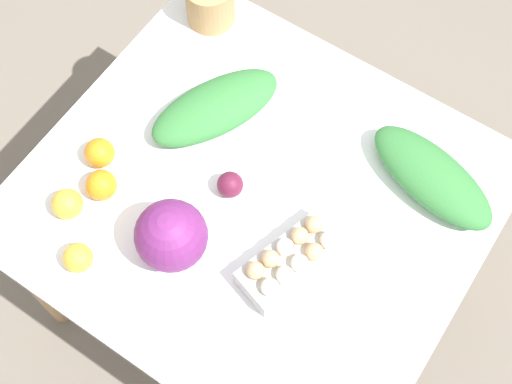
% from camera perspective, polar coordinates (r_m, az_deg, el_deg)
% --- Properties ---
extents(ground_plane, '(8.00, 8.00, 0.00)m').
position_cam_1_polar(ground_plane, '(2.54, 0.00, -7.64)').
color(ground_plane, '#70665B').
extents(dining_table, '(1.13, 1.03, 0.77)m').
position_cam_1_polar(dining_table, '(1.92, 0.00, -1.59)').
color(dining_table, silver).
rests_on(dining_table, ground_plane).
extents(cabbage_purple, '(0.18, 0.18, 0.18)m').
position_cam_1_polar(cabbage_purple, '(1.70, -6.80, -3.49)').
color(cabbage_purple, '#6B2366').
rests_on(cabbage_purple, dining_table).
extents(egg_carton, '(0.19, 0.29, 0.09)m').
position_cam_1_polar(egg_carton, '(1.72, 2.89, -5.41)').
color(egg_carton, '#A8A8A3').
rests_on(egg_carton, dining_table).
extents(paper_bag, '(0.14, 0.14, 0.13)m').
position_cam_1_polar(paper_bag, '(2.09, -3.69, 14.91)').
color(paper_bag, '#A87F51').
rests_on(paper_bag, dining_table).
extents(greens_bunch_chard, '(0.40, 0.24, 0.09)m').
position_cam_1_polar(greens_bunch_chard, '(1.85, 13.89, 1.20)').
color(greens_bunch_chard, '#337538').
rests_on(greens_bunch_chard, dining_table).
extents(greens_bunch_dandelion, '(0.30, 0.41, 0.09)m').
position_cam_1_polar(greens_bunch_dandelion, '(1.90, -3.27, 6.78)').
color(greens_bunch_dandelion, '#337538').
rests_on(greens_bunch_dandelion, dining_table).
extents(beet_root, '(0.07, 0.07, 0.07)m').
position_cam_1_polar(beet_root, '(1.80, -2.08, 0.60)').
color(beet_root, '#5B1933').
rests_on(beet_root, dining_table).
extents(orange_0, '(0.08, 0.08, 0.08)m').
position_cam_1_polar(orange_0, '(1.88, -12.40, 3.08)').
color(orange_0, orange).
rests_on(orange_0, dining_table).
extents(orange_1, '(0.07, 0.07, 0.07)m').
position_cam_1_polar(orange_1, '(1.77, -14.05, -5.14)').
color(orange_1, '#F9A833').
rests_on(orange_1, dining_table).
extents(orange_2, '(0.08, 0.08, 0.08)m').
position_cam_1_polar(orange_2, '(1.84, -12.27, 0.55)').
color(orange_2, orange).
rests_on(orange_2, dining_table).
extents(orange_3, '(0.08, 0.08, 0.08)m').
position_cam_1_polar(orange_3, '(1.83, -14.86, -0.93)').
color(orange_3, '#F9A833').
rests_on(orange_3, dining_table).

